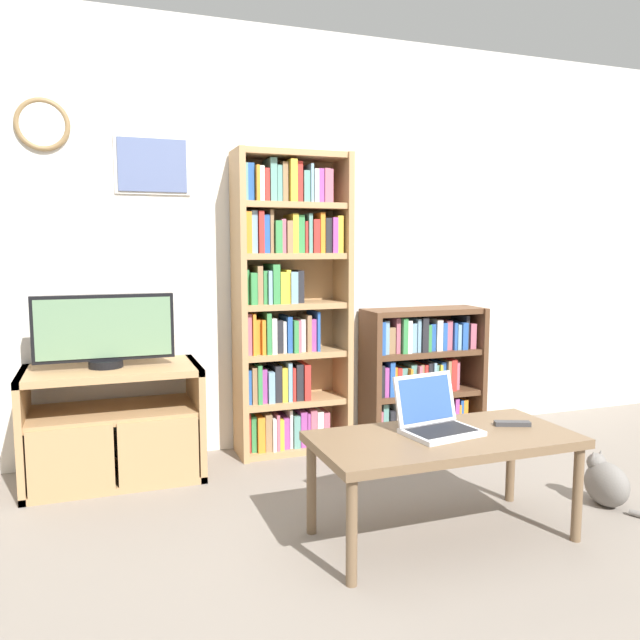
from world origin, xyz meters
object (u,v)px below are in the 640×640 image
(tv_stand, at_px, (114,423))
(television, at_px, (105,331))
(coffee_table, at_px, (444,446))
(remote_near_laptop, at_px, (512,424))
(laptop, at_px, (435,418))
(cat, at_px, (606,483))
(bookshelf_short, at_px, (419,374))
(bookshelf_tall, at_px, (286,304))

(tv_stand, relative_size, television, 1.28)
(coffee_table, distance_m, remote_near_laptop, 0.37)
(tv_stand, xyz_separation_m, television, (-0.03, 0.02, 0.51))
(television, relative_size, remote_near_laptop, 4.41)
(remote_near_laptop, bearing_deg, laptop, -74.12)
(television, relative_size, cat, 1.65)
(bookshelf_short, distance_m, cat, 1.41)
(coffee_table, height_order, cat, coffee_table)
(bookshelf_tall, distance_m, cat, 1.99)
(laptop, bearing_deg, cat, -11.30)
(bookshelf_short, bearing_deg, laptop, -116.14)
(laptop, bearing_deg, television, 130.13)
(tv_stand, bearing_deg, bookshelf_tall, 8.46)
(remote_near_laptop, height_order, cat, remote_near_laptop)
(tv_stand, height_order, remote_near_laptop, tv_stand)
(coffee_table, bearing_deg, television, 137.83)
(bookshelf_tall, distance_m, laptop, 1.39)
(television, height_order, bookshelf_tall, bookshelf_tall)
(television, bearing_deg, remote_near_laptop, -35.01)
(cat, bearing_deg, bookshelf_short, 96.65)
(coffee_table, height_order, remote_near_laptop, remote_near_laptop)
(tv_stand, relative_size, bookshelf_tall, 0.51)
(cat, bearing_deg, television, 145.80)
(bookshelf_tall, relative_size, remote_near_laptop, 11.11)
(tv_stand, distance_m, laptop, 1.76)
(coffee_table, bearing_deg, cat, 1.31)
(laptop, bearing_deg, remote_near_laptop, -14.99)
(bookshelf_short, xyz_separation_m, cat, (0.31, -1.34, -0.31))
(television, relative_size, bookshelf_tall, 0.40)
(laptop, relative_size, remote_near_laptop, 2.13)
(tv_stand, xyz_separation_m, coffee_table, (1.33, -1.21, 0.10))
(bookshelf_tall, bearing_deg, remote_near_laptop, -63.55)
(laptop, bearing_deg, coffee_table, -88.07)
(bookshelf_short, relative_size, laptop, 2.46)
(bookshelf_tall, xyz_separation_m, remote_near_laptop, (0.67, -1.34, -0.45))
(bookshelf_tall, height_order, remote_near_laptop, bookshelf_tall)
(bookshelf_tall, distance_m, coffee_table, 1.48)
(bookshelf_tall, height_order, coffee_table, bookshelf_tall)
(tv_stand, height_order, laptop, laptop)
(television, distance_m, remote_near_laptop, 2.14)
(coffee_table, bearing_deg, remote_near_laptop, 3.18)
(bookshelf_tall, xyz_separation_m, cat, (1.23, -1.34, -0.81))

